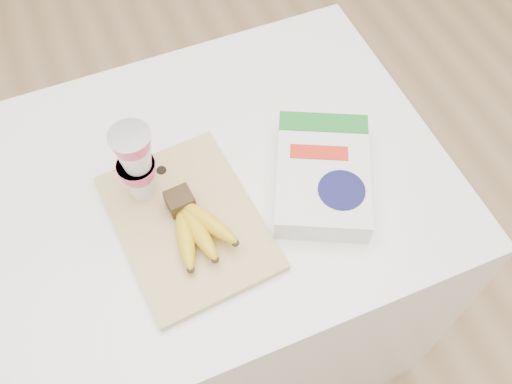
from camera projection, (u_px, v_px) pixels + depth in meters
table at (192, 276)px, 1.46m from camera, size 1.09×0.73×0.82m
cutting_board at (188, 222)px, 1.07m from camera, size 0.28×0.36×0.02m
bananas at (195, 226)px, 1.03m from camera, size 0.12×0.17×0.05m
yogurt_stack at (136, 162)px, 1.01m from camera, size 0.08×0.08×0.17m
cereal_box at (322, 175)px, 1.10m from camera, size 0.27×0.31×0.06m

